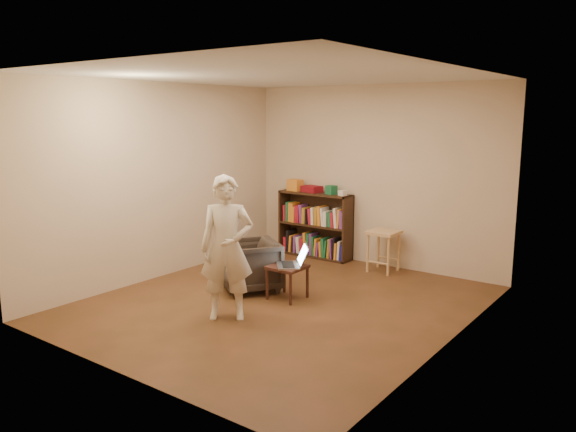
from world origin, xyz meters
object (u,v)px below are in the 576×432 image
Objects in this scene: bookshelf at (315,228)px; person at (227,248)px; stool at (384,239)px; armchair at (250,265)px; side_table at (287,271)px; laptop at (294,261)px.

person is (0.73, -2.81, 0.34)m from bookshelf.
stool is 0.84× the size of armchair.
bookshelf is 2.92m from person.
person reaches higher than armchair.
side_table is at bearing -65.59° from bookshelf.
bookshelf is 0.77× the size of person.
laptop is at bearing 40.96° from person.
person reaches higher than side_table.
person is (0.45, -0.90, 0.46)m from armchair.
stool is (1.24, -0.15, 0.03)m from bookshelf.
armchair is at bearing -179.66° from side_table.
laptop is at bearing 37.96° from armchair.
armchair is 0.58m from side_table.
laptop is 1.01m from person.
armchair is at bearing -118.76° from stool.
laptop reaches higher than side_table.
person is (-0.13, -0.91, 0.44)m from side_table.
side_table is (-0.38, -1.75, -0.13)m from stool.
side_table is at bearing 35.27° from armchair.
bookshelf reaches higher than side_table.
side_table is at bearing -107.56° from laptop.
bookshelf reaches higher than armchair.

